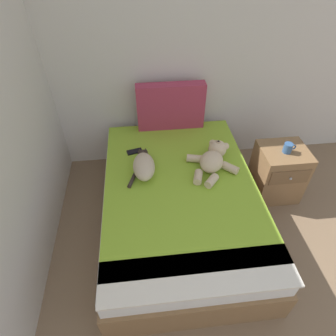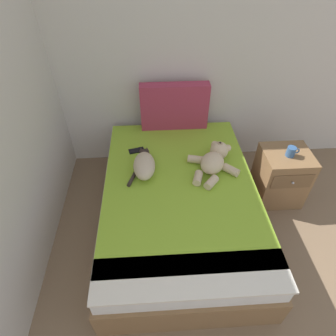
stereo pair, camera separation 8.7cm
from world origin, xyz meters
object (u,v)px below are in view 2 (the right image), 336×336
(teddy_bear, at_px, (214,160))
(cell_phone, at_px, (137,150))
(cat, at_px, (144,165))
(bed, at_px, (179,205))
(nightstand, at_px, (281,176))
(patterned_cushion, at_px, (174,107))
(mug, at_px, (291,152))

(teddy_bear, xyz_separation_m, cell_phone, (-0.70, 0.27, -0.07))
(cat, xyz_separation_m, teddy_bear, (0.63, 0.02, 0.01))
(cat, bearing_deg, bed, -33.44)
(teddy_bear, bearing_deg, nightstand, 5.20)
(teddy_bear, bearing_deg, patterned_cushion, 114.69)
(patterned_cushion, distance_m, cell_phone, 0.61)
(patterned_cushion, bearing_deg, cell_phone, -135.09)
(cat, relative_size, teddy_bear, 0.77)
(bed, height_order, teddy_bear, teddy_bear)
(nightstand, bearing_deg, cell_phone, 171.78)
(cell_phone, bearing_deg, nightstand, -8.22)
(patterned_cushion, height_order, cat, patterned_cushion)
(patterned_cushion, distance_m, cat, 0.77)
(cat, distance_m, mug, 1.34)
(teddy_bear, bearing_deg, bed, -146.70)
(cat, relative_size, cell_phone, 2.63)
(bed, height_order, cell_phone, cell_phone)
(teddy_bear, bearing_deg, mug, 3.30)
(patterned_cushion, xyz_separation_m, mug, (1.02, -0.63, -0.14))
(bed, distance_m, cat, 0.49)
(mug, bearing_deg, cell_phone, 170.83)
(cat, bearing_deg, teddy_bear, 1.49)
(cat, distance_m, teddy_bear, 0.63)
(bed, xyz_separation_m, cell_phone, (-0.38, 0.49, 0.27))
(bed, distance_m, teddy_bear, 0.52)
(bed, xyz_separation_m, mug, (1.04, 0.26, 0.37))
(cell_phone, bearing_deg, patterned_cushion, 44.91)
(cell_phone, bearing_deg, bed, -52.05)
(patterned_cushion, xyz_separation_m, teddy_bear, (0.31, -0.67, -0.17))
(teddy_bear, height_order, cell_phone, teddy_bear)
(cell_phone, relative_size, mug, 1.34)
(bed, bearing_deg, teddy_bear, 33.30)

